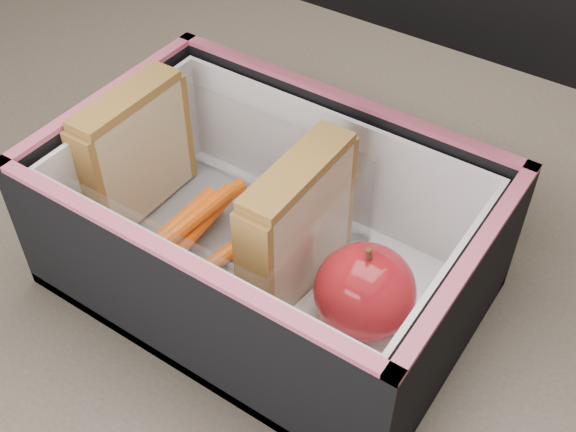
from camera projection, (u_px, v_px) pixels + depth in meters
The scene contains 8 objects.
kitchen_table at pixel (268, 384), 0.57m from camera, with size 1.20×0.80×0.75m.
lunch_bag at pixel (272, 217), 0.49m from camera, with size 0.29×0.30×0.26m.
plastic_tub at pixel (213, 204), 0.51m from camera, with size 0.19×0.13×0.08m, color white, non-canonical shape.
sandwich_left at pixel (135, 152), 0.53m from camera, with size 0.03×0.09×0.10m.
sandwich_right at pixel (298, 227), 0.47m from camera, with size 0.03×0.09×0.11m.
carrot_sticks at pixel (190, 235), 0.51m from camera, with size 0.06×0.12×0.03m.
paper_napkin at pixel (362, 320), 0.48m from camera, with size 0.08×0.08×0.01m, color white.
red_apple at pixel (365, 291), 0.45m from camera, with size 0.08×0.08×0.07m.
Camera 1 is at (0.19, -0.25, 1.15)m, focal length 45.00 mm.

